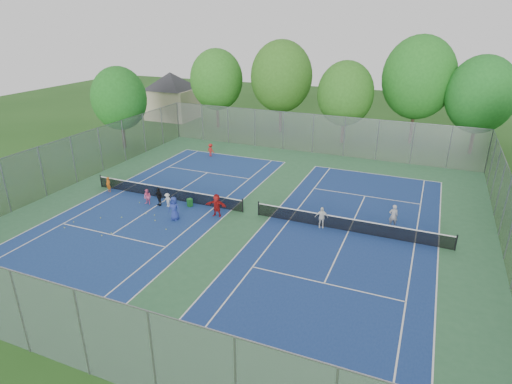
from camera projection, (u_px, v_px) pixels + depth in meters
ground at (251, 214)px, 30.49m from camera, size 120.00×120.00×0.00m
court_pad at (251, 214)px, 30.49m from camera, size 32.00×32.00×0.01m
court_left at (167, 199)px, 32.98m from camera, size 10.97×23.77×0.01m
court_right at (349, 231)px, 27.98m from camera, size 10.97×23.77×0.01m
net_left at (167, 193)px, 32.81m from camera, size 12.87×0.10×0.91m
net_right at (349, 225)px, 27.82m from camera, size 12.87×0.10×0.91m
fence_north at (313, 134)px, 43.37m from camera, size 32.00×0.10×4.00m
fence_south at (82, 333)px, 16.08m from camera, size 32.00×0.10×4.00m
fence_west at (74, 160)px, 35.44m from camera, size 0.10×32.00×4.00m
fence_east at (511, 229)px, 24.02m from camera, size 0.10×32.00×4.00m
house at (171, 87)px, 57.20m from camera, size 11.03×11.03×7.30m
tree_nw at (217, 80)px, 52.00m from camera, size 6.40×6.40×9.58m
tree_nl at (281, 76)px, 49.75m from camera, size 7.20×7.20×10.69m
tree_nc at (345, 94)px, 45.63m from camera, size 6.00×6.00×8.85m
tree_nr at (419, 78)px, 45.06m from camera, size 7.60×7.60×11.42m
tree_ne at (481, 95)px, 41.62m from camera, size 6.60×6.60×9.77m
tree_side_w at (119, 98)px, 43.80m from camera, size 5.60×5.60×8.47m
ball_crate at (189, 201)px, 32.34m from camera, size 0.36×0.36×0.26m
ball_hopper at (190, 203)px, 31.54m from camera, size 0.41×0.41×0.62m
student_a at (108, 185)px, 34.06m from camera, size 0.51×0.38×1.25m
student_b at (147, 197)px, 31.80m from camera, size 0.58×0.45×1.19m
student_c at (168, 200)px, 31.42m from camera, size 0.69×0.40×1.06m
student_d at (159, 197)px, 31.60m from camera, size 0.87×0.56×1.38m
student_e at (174, 208)px, 29.30m from camera, size 0.87×0.61×1.69m
student_f at (217, 205)px, 29.83m from camera, size 1.58×0.63×1.66m
child_far_baseline at (211, 150)px, 42.75m from camera, size 0.94×0.68×1.30m
instructor at (393, 216)px, 28.29m from camera, size 0.67×0.53×1.62m
teen_court_b at (321, 217)px, 28.25m from camera, size 0.93×0.62×1.47m
tennis_ball_0 at (122, 217)px, 29.84m from camera, size 0.07×0.07×0.07m
tennis_ball_1 at (111, 233)px, 27.65m from camera, size 0.07×0.07×0.07m
tennis_ball_2 at (140, 203)px, 32.22m from camera, size 0.07×0.07×0.07m
tennis_ball_3 at (154, 215)px, 30.17m from camera, size 0.07×0.07×0.07m
tennis_ball_4 at (101, 218)px, 29.76m from camera, size 0.07×0.07×0.07m
tennis_ball_5 at (102, 236)px, 27.36m from camera, size 0.07×0.07×0.07m
tennis_ball_6 at (155, 221)px, 29.37m from camera, size 0.07×0.07×0.07m
tennis_ball_7 at (146, 214)px, 30.39m from camera, size 0.07×0.07×0.07m
tennis_ball_8 at (65, 228)px, 28.37m from camera, size 0.07×0.07×0.07m
tennis_ball_9 at (74, 222)px, 29.17m from camera, size 0.07×0.07×0.07m
tennis_ball_10 at (166, 229)px, 28.16m from camera, size 0.07×0.07×0.07m
tennis_ball_11 at (90, 210)px, 31.02m from camera, size 0.07×0.07×0.07m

